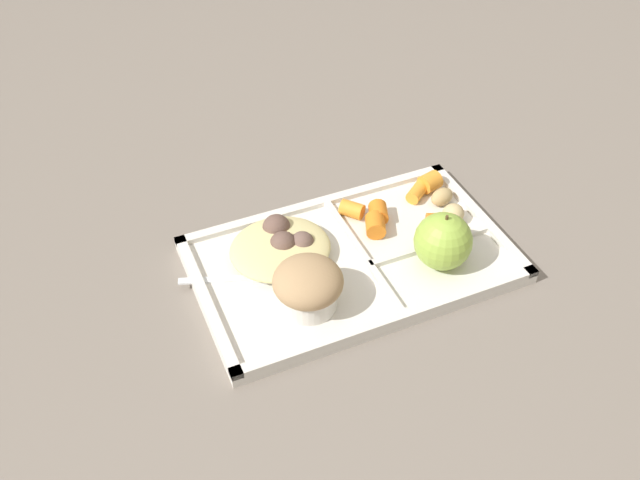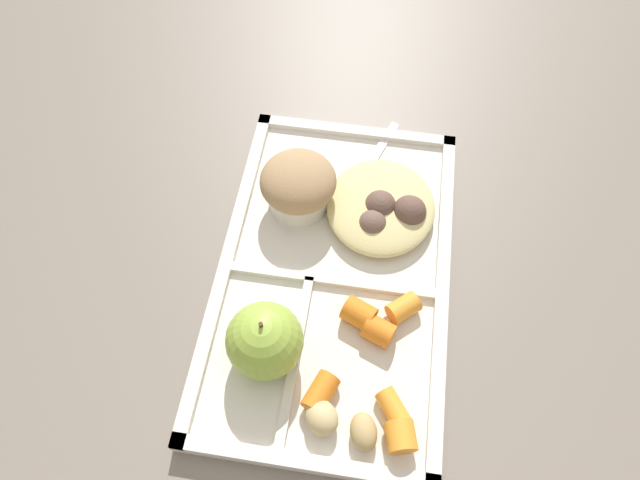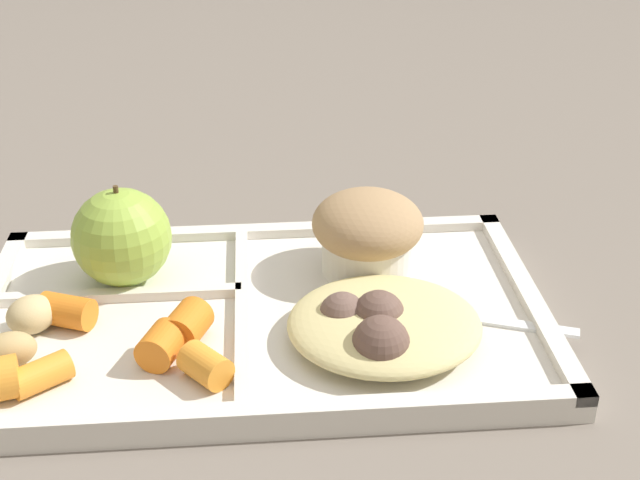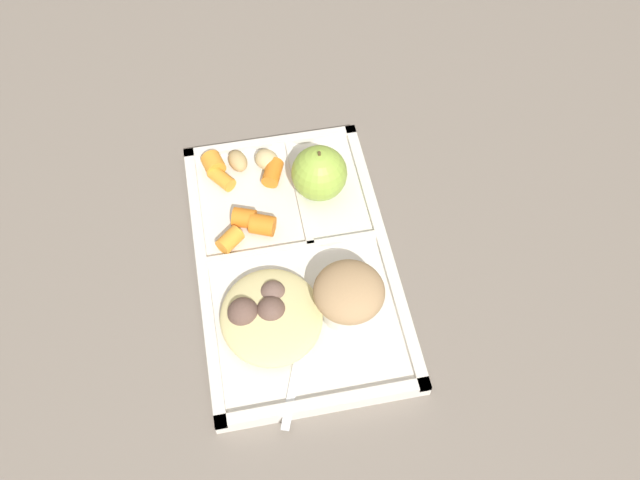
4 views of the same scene
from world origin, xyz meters
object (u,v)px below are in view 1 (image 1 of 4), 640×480
(green_apple, at_px, (443,241))
(bran_muffin, at_px, (308,286))
(lunch_tray, at_px, (352,261))
(plastic_fork, at_px, (249,278))

(green_apple, xyz_separation_m, bran_muffin, (0.17, 0.00, -0.00))
(lunch_tray, distance_m, plastic_fork, 0.13)
(lunch_tray, bearing_deg, green_apple, 152.73)
(green_apple, height_order, bran_muffin, green_apple)
(bran_muffin, bearing_deg, lunch_tray, -148.37)
(plastic_fork, bearing_deg, bran_muffin, 126.45)
(green_apple, distance_m, bran_muffin, 0.17)
(lunch_tray, relative_size, green_apple, 5.14)
(lunch_tray, xyz_separation_m, bran_muffin, (0.08, 0.05, 0.04))
(green_apple, distance_m, plastic_fork, 0.24)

